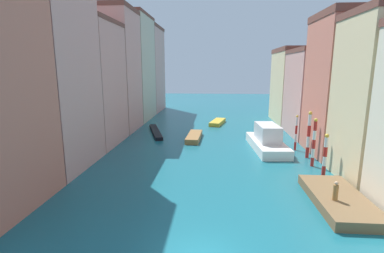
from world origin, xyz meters
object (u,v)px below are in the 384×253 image
Objects in this scene: person_on_dock at (336,192)px; motorboat_1 at (218,122)px; mooring_pole_2 at (309,134)px; mooring_pole_3 at (296,132)px; mooring_pole_1 at (314,142)px; motorboat_0 at (194,137)px; gondola_black at (156,132)px; vaporetto_white at (267,140)px; waterfront_dock at (338,199)px; mooring_pole_0 at (325,154)px.

motorboat_1 is (-7.96, 31.61, -1.05)m from person_on_dock.
mooring_pole_3 is (-0.51, 3.04, -0.47)m from mooring_pole_2.
mooring_pole_1 is 1.15× the size of mooring_pole_3.
gondola_black is at bearing 152.27° from motorboat_0.
vaporetto_white reaches higher than motorboat_0.
mooring_pole_2 is 15.45m from motorboat_0.
motorboat_1 is at bearing 105.68° from waterfront_dock.
person_on_dock is 0.28× the size of mooring_pole_1.
gondola_black is (-17.59, 23.11, -1.12)m from person_on_dock.
person_on_dock is 0.35× the size of mooring_pole_0.
mooring_pole_2 is 0.84× the size of motorboat_1.
mooring_pole_2 is at bearing 82.54° from mooring_pole_1.
vaporetto_white is at bearing -69.70° from motorboat_1.
mooring_pole_0 reaches higher than motorboat_1.
waterfront_dock is 1.21× the size of motorboat_0.
mooring_pole_2 is 0.53× the size of vaporetto_white.
waterfront_dock reaches higher than gondola_black.
mooring_pole_2 reaches higher than mooring_pole_1.
mooring_pole_2 is at bearing 81.25° from person_on_dock.
gondola_black is at bearing 144.34° from mooring_pole_1.
motorboat_1 reaches higher than gondola_black.
person_on_dock is 29.06m from gondola_black.
gondola_black is 12.84m from motorboat_1.
mooring_pole_3 reaches higher than person_on_dock.
motorboat_0 is at bearing 141.00° from mooring_pole_1.
mooring_pole_3 is at bearing -22.30° from gondola_black.
mooring_pole_0 is 25.31m from gondola_black.
mooring_pole_0 is 0.40× the size of vaporetto_white.
vaporetto_white is 1.51× the size of motorboat_0.
mooring_pole_1 is at bearing -66.88° from motorboat_1.
mooring_pole_0 is 9.43m from vaporetto_white.
vaporetto_white is (-3.74, 8.61, -0.91)m from mooring_pole_0.
mooring_pole_2 reaches higher than motorboat_0.
person_on_dock is at bearing -75.86° from motorboat_1.
mooring_pole_1 reaches higher than waterfront_dock.
mooring_pole_1 is (1.51, 9.40, 1.17)m from person_on_dock.
mooring_pole_1 is at bearing -88.75° from mooring_pole_3.
vaporetto_white is 10.37m from motorboat_0.
motorboat_0 is at bearing -27.73° from gondola_black.
gondola_black is at bearing 127.28° from person_on_dock.
gondola_black is 1.55× the size of motorboat_1.
person_on_dock is at bearing -98.75° from mooring_pole_2.
mooring_pole_2 is 0.54× the size of gondola_black.
person_on_dock is 15.41m from mooring_pole_3.
motorboat_1 is at bearing 110.30° from vaporetto_white.
mooring_pole_0 is 0.80× the size of mooring_pole_1.
mooring_pole_3 is 0.45× the size of gondola_black.
waterfront_dock is 8.81m from mooring_pole_1.
motorboat_1 is (-5.96, 16.12, -0.82)m from vaporetto_white.
mooring_pole_2 reaches higher than waterfront_dock.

